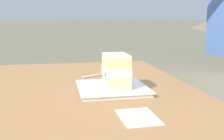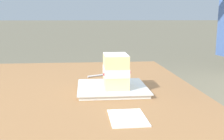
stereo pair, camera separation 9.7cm
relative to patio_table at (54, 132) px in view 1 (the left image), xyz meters
The scene contains 5 objects.
patio_table is the anchor object (origin of this frame).
dessert_plate 0.26m from the patio_table, 55.19° to the right, with size 0.24×0.24×0.02m.
cake_slice 0.29m from the patio_table, 59.87° to the right, with size 0.12×0.10×0.12m.
dessert_fork 0.46m from the patio_table, 27.09° to the right, with size 0.09×0.16×0.01m.
paper_napkin 0.27m from the patio_table, 122.02° to the right, with size 0.13×0.10×0.00m.
Camera 1 is at (-0.79, -0.02, 0.96)m, focal length 44.43 mm.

